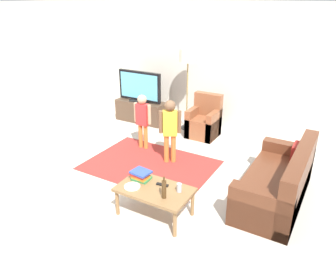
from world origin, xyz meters
TOP-DOWN VIEW (x-y plane):
  - ground at (0.00, 0.00)m, footprint 7.80×7.80m
  - wall_back at (0.00, 3.00)m, footprint 6.00×0.12m
  - wall_left at (-3.00, 0.00)m, footprint 0.12×6.00m
  - area_rug at (-0.34, 0.55)m, footprint 2.20×1.60m
  - tv_stand at (-1.72, 2.30)m, footprint 1.20×0.44m
  - tv at (-1.72, 2.28)m, footprint 1.10×0.28m
  - couch at (1.90, 0.57)m, footprint 0.80×1.80m
  - armchair at (-0.06, 2.26)m, footprint 0.60×0.60m
  - floor_lamp at (-0.59, 2.45)m, footprint 0.36×0.36m
  - child_near_tv at (-0.85, 1.09)m, footprint 0.36×0.18m
  - child_center at (-0.10, 0.85)m, footprint 0.35×0.25m
  - coffee_table at (0.49, -0.61)m, footprint 1.00×0.60m
  - book_stack at (0.20, -0.51)m, footprint 0.29×0.24m
  - bottle at (0.71, -0.73)m, footprint 0.06×0.06m
  - tv_remote at (0.54, -0.49)m, footprint 0.17×0.07m
  - soda_can at (0.81, -0.51)m, footprint 0.07×0.07m
  - plate at (0.21, -0.73)m, footprint 0.22×0.22m

SIDE VIEW (x-z plane):
  - ground at x=0.00m, z-range 0.00..0.00m
  - area_rug at x=-0.34m, z-range 0.00..0.01m
  - tv_stand at x=-1.72m, z-range -0.01..0.49m
  - couch at x=1.90m, z-range -0.14..0.72m
  - armchair at x=-0.06m, z-range -0.15..0.75m
  - coffee_table at x=0.49m, z-range 0.16..0.58m
  - plate at x=0.21m, z-range 0.42..0.44m
  - tv_remote at x=0.54m, z-range 0.42..0.44m
  - soda_can at x=0.81m, z-range 0.42..0.54m
  - book_stack at x=0.20m, z-range 0.42..0.56m
  - bottle at x=0.71m, z-range 0.40..0.70m
  - child_near_tv at x=-0.85m, z-range 0.11..1.20m
  - child_center at x=-0.10m, z-range 0.12..1.28m
  - tv at x=-1.72m, z-range 0.49..1.20m
  - wall_back at x=0.00m, z-range 0.00..2.70m
  - wall_left at x=-3.00m, z-range 0.00..2.70m
  - floor_lamp at x=-0.59m, z-range 0.65..2.43m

